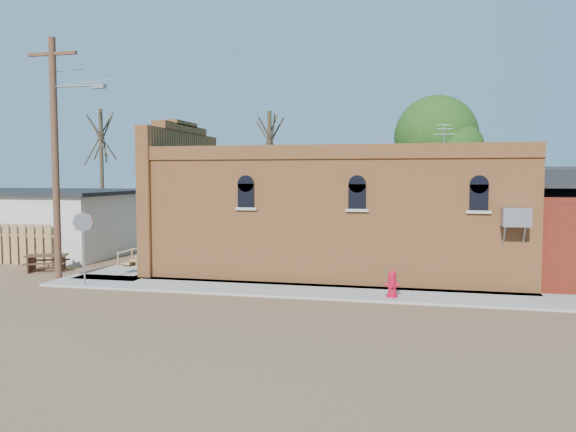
% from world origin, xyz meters
% --- Properties ---
extents(ground, '(120.00, 120.00, 0.00)m').
position_xyz_m(ground, '(0.00, 0.00, 0.00)').
color(ground, brown).
rests_on(ground, ground).
extents(sidewalk_south, '(19.00, 2.20, 0.08)m').
position_xyz_m(sidewalk_south, '(1.50, 0.90, 0.04)').
color(sidewalk_south, '#9E9991').
rests_on(sidewalk_south, ground).
extents(sidewalk_west, '(2.60, 10.00, 0.08)m').
position_xyz_m(sidewalk_west, '(-6.30, 6.00, 0.04)').
color(sidewalk_west, '#9E9991').
rests_on(sidewalk_west, ground).
extents(brick_bar, '(16.40, 7.97, 6.30)m').
position_xyz_m(brick_bar, '(1.64, 5.49, 2.34)').
color(brick_bar, '#CD783E').
rests_on(brick_bar, ground).
extents(wood_fence, '(5.20, 0.10, 1.80)m').
position_xyz_m(wood_fence, '(-12.80, 3.80, 0.90)').
color(wood_fence, '#966C44').
rests_on(wood_fence, ground).
extents(utility_pole, '(3.12, 0.26, 9.00)m').
position_xyz_m(utility_pole, '(-8.14, 1.20, 4.77)').
color(utility_pole, '#502F20').
rests_on(utility_pole, ground).
extents(tree_bare_near, '(2.80, 2.80, 7.65)m').
position_xyz_m(tree_bare_near, '(-3.00, 13.00, 5.96)').
color(tree_bare_near, '#4B3B2B').
rests_on(tree_bare_near, ground).
extents(tree_bare_far, '(2.80, 2.80, 8.16)m').
position_xyz_m(tree_bare_far, '(-14.00, 14.00, 6.36)').
color(tree_bare_far, '#4B3B2B').
rests_on(tree_bare_far, ground).
extents(tree_leafy, '(4.40, 4.40, 8.15)m').
position_xyz_m(tree_leafy, '(6.00, 13.50, 5.93)').
color(tree_leafy, '#4B3B2B').
rests_on(tree_leafy, ground).
extents(fire_hydrant, '(0.47, 0.43, 0.84)m').
position_xyz_m(fire_hydrant, '(4.29, 0.41, 0.49)').
color(fire_hydrant, red).
rests_on(fire_hydrant, sidewalk_south).
extents(stop_sign, '(0.63, 0.40, 2.57)m').
position_xyz_m(stop_sign, '(-6.32, 0.00, 2.05)').
color(stop_sign, gray).
rests_on(stop_sign, sidewalk_south).
extents(trash_barrel, '(0.69, 0.69, 0.82)m').
position_xyz_m(trash_barrel, '(-5.30, 3.93, 0.49)').
color(trash_barrel, navy).
rests_on(trash_barrel, sidewalk_west).
extents(picnic_table, '(1.95, 1.74, 0.67)m').
position_xyz_m(picnic_table, '(-9.81, 2.72, 0.44)').
color(picnic_table, '#472A1C').
rests_on(picnic_table, ground).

